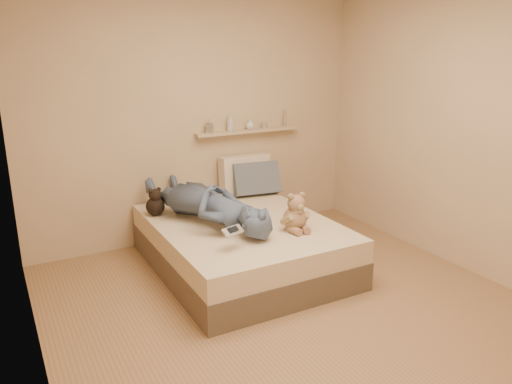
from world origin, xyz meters
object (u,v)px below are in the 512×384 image
bed (241,244)px  person (207,202)px  game_console (233,231)px  dark_plush (155,203)px  teddy_bear (296,215)px  wall_shelf (248,131)px  pillow_cream (245,174)px  pillow_grey (256,179)px

bed → person: size_ratio=1.25×
bed → game_console: game_console is taller
game_console → dark_plush: (-0.28, 1.08, -0.04)m
teddy_bear → dark_plush: teddy_bear is taller
person → wall_shelf: (0.82, 0.76, 0.47)m
wall_shelf → teddy_bear: bearing=-100.3°
game_console → dark_plush: size_ratio=0.70×
game_console → dark_plush: bearing=104.3°
teddy_bear → person: (-0.58, 0.58, 0.04)m
teddy_bear → person: 0.82m
wall_shelf → pillow_cream: bearing=-136.2°
pillow_grey → game_console: bearing=-125.4°
pillow_cream → bed: bearing=-119.4°
pillow_grey → wall_shelf: size_ratio=0.42×
pillow_cream → wall_shelf: size_ratio=0.46×
pillow_cream → wall_shelf: (0.08, 0.08, 0.45)m
dark_plush → wall_shelf: wall_shelf is taller
dark_plush → bed: bearing=-40.2°
dark_plush → wall_shelf: (1.18, 0.38, 0.53)m
game_console → pillow_cream: bearing=59.3°
game_console → teddy_bear: size_ratio=0.55×
bed → person: person is taller
teddy_bear → dark_plush: (-0.94, 0.96, -0.02)m
teddy_bear → dark_plush: size_ratio=1.27×
bed → wall_shelf: (0.55, 0.91, 0.88)m
game_console → pillow_cream: (0.82, 1.38, 0.04)m
bed → game_console: 0.76m
bed → wall_shelf: 1.38m
pillow_grey → person: 0.97m
wall_shelf → bed: bearing=-121.2°
pillow_grey → wall_shelf: 0.53m
bed → pillow_cream: pillow_cream is taller
teddy_bear → game_console: bearing=-169.7°
pillow_cream → dark_plush: bearing=-164.8°
bed → teddy_bear: (0.31, -0.43, 0.37)m
teddy_bear → person: person is taller
dark_plush → wall_shelf: bearing=17.7°
pillow_cream → pillow_grey: 0.16m
pillow_grey → dark_plush: bearing=-172.3°
teddy_bear → pillow_cream: size_ratio=0.63×
game_console → person: size_ratio=0.13×
teddy_bear → pillow_cream: pillow_cream is taller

